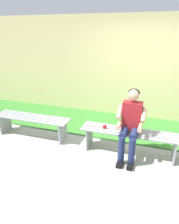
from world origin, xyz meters
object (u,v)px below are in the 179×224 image
Objects in this scene: person_seated at (131,122)px; book_open at (95,125)px; bench_near at (130,137)px; bench_far at (32,122)px; apple at (104,126)px.

book_open is at bearing -12.54° from person_seated.
bench_near is 4.43× the size of book_open.
bench_far is (2.11, 0.00, -0.00)m from bench_near.
book_open is (0.69, -0.06, 0.12)m from bench_near.
person_seated is (-0.01, 0.10, 0.34)m from bench_near.
person_seated is at bearing 166.73° from book_open.
book_open is (0.70, -0.16, -0.23)m from person_seated.
bench_near is 0.51m from apple.
book_open is at bearing -19.27° from apple.
bench_far is 1.43m from book_open.
bench_near is at bearing -177.97° from apple.
bench_far is 1.35× the size of person_seated.
book_open reaches higher than bench_near.
apple is 0.19× the size of book_open.
bench_far is 22.16× the size of apple.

